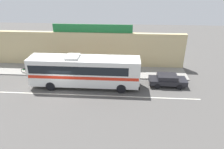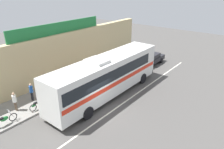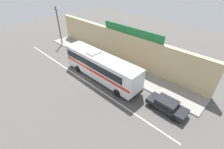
# 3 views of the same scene
# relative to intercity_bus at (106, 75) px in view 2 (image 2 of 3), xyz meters

# --- Properties ---
(ground_plane) EXTENTS (70.00, 70.00, 0.00)m
(ground_plane) POSITION_rel_intercity_bus_xyz_m (-2.35, -1.17, -2.07)
(ground_plane) COLOR #4F4C49
(sidewalk_slab) EXTENTS (30.00, 3.60, 0.14)m
(sidewalk_slab) POSITION_rel_intercity_bus_xyz_m (-2.35, 4.03, -2.00)
(sidewalk_slab) COLOR gray
(sidewalk_slab) RESTS_ON ground_plane
(storefront_facade) EXTENTS (30.00, 0.70, 4.80)m
(storefront_facade) POSITION_rel_intercity_bus_xyz_m (-2.35, 6.18, 0.33)
(storefront_facade) COLOR tan
(storefront_facade) RESTS_ON ground_plane
(storefront_billboard) EXTENTS (10.71, 0.12, 1.10)m
(storefront_billboard) POSITION_rel_intercity_bus_xyz_m (0.15, 6.18, 3.28)
(storefront_billboard) COLOR #1E7538
(storefront_billboard) RESTS_ON storefront_facade
(road_center_stripe) EXTENTS (30.00, 0.14, 0.01)m
(road_center_stripe) POSITION_rel_intercity_bus_xyz_m (-2.35, -1.97, -2.06)
(road_center_stripe) COLOR silver
(road_center_stripe) RESTS_ON ground_plane
(intercity_bus) EXTENTS (12.39, 2.66, 3.78)m
(intercity_bus) POSITION_rel_intercity_bus_xyz_m (0.00, 0.00, 0.00)
(intercity_bus) COLOR silver
(intercity_bus) RESTS_ON ground_plane
(parked_car) EXTENTS (4.29, 1.87, 1.37)m
(parked_car) POSITION_rel_intercity_bus_xyz_m (9.62, 0.86, -1.33)
(parked_car) COLOR black
(parked_car) RESTS_ON ground_plane
(motorcycle_orange) EXTENTS (1.96, 0.56, 0.94)m
(motorcycle_orange) POSITION_rel_intercity_bus_xyz_m (-8.03, 2.76, -1.50)
(motorcycle_orange) COLOR black
(motorcycle_orange) RESTS_ON sidewalk_slab
(motorcycle_green) EXTENTS (1.84, 0.56, 0.94)m
(motorcycle_green) POSITION_rel_intercity_bus_xyz_m (-5.13, 2.73, -1.50)
(motorcycle_green) COLOR black
(motorcycle_green) RESTS_ON sidewalk_slab
(pedestrian_far_left) EXTENTS (0.30, 0.48, 1.67)m
(pedestrian_far_left) POSITION_rel_intercity_bus_xyz_m (-0.57, 3.42, -0.96)
(pedestrian_far_left) COLOR brown
(pedestrian_far_left) RESTS_ON sidewalk_slab
(pedestrian_far_right) EXTENTS (0.30, 0.48, 1.59)m
(pedestrian_far_right) POSITION_rel_intercity_bus_xyz_m (-4.79, 4.28, -1.01)
(pedestrian_far_right) COLOR black
(pedestrian_far_right) RESTS_ON sidewalk_slab
(pedestrian_by_curb) EXTENTS (0.30, 0.48, 1.59)m
(pedestrian_by_curb) POSITION_rel_intercity_bus_xyz_m (-6.49, 3.88, -1.01)
(pedestrian_by_curb) COLOR brown
(pedestrian_by_curb) RESTS_ON sidewalk_slab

